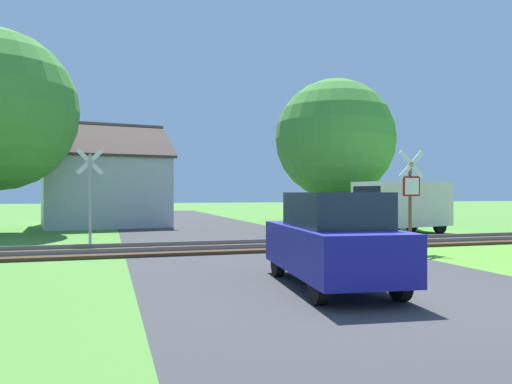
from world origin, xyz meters
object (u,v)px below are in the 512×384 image
object	(u,v)px
tree_right	(335,139)
parked_car	(332,240)
crossing_sign_far	(90,190)
mail_truck	(400,205)
house	(104,189)
tree_far	(345,146)
stop_sign_near	(411,193)

from	to	relation	value
tree_right	parked_car	world-z (taller)	tree_right
crossing_sign_far	mail_truck	distance (m)	12.71
house	tree_far	distance (m)	15.17
house	tree_right	bearing A→B (deg)	-23.79
stop_sign_near	tree_right	bearing A→B (deg)	-108.52
crossing_sign_far	parked_car	distance (m)	9.86
house	mail_truck	world-z (taller)	house
tree_far	house	bearing A→B (deg)	-175.53
stop_sign_near	tree_far	world-z (taller)	tree_far
stop_sign_near	crossing_sign_far	world-z (taller)	crossing_sign_far
tree_far	parked_car	bearing A→B (deg)	-117.35
tree_right	stop_sign_near	bearing A→B (deg)	-104.85
stop_sign_near	tree_right	distance (m)	12.35
house	crossing_sign_far	bearing A→B (deg)	-100.05
stop_sign_near	house	xyz separation A→B (m)	(-8.91, 14.96, 0.23)
stop_sign_near	parked_car	bearing A→B (deg)	39.99
tree_far	tree_right	world-z (taller)	tree_right
house	tree_far	xyz separation A→B (m)	(14.87, 1.16, 2.78)
crossing_sign_far	tree_right	bearing A→B (deg)	20.98
tree_right	mail_truck	xyz separation A→B (m)	(0.26, -5.83, -3.44)
tree_right	mail_truck	bearing A→B (deg)	-87.46
house	tree_right	xyz separation A→B (m)	(11.98, -3.36, 2.68)
tree_right	parked_car	bearing A→B (deg)	-115.79
stop_sign_near	house	bearing A→B (deg)	-62.90
parked_car	tree_far	bearing A→B (deg)	68.19
parked_car	house	bearing A→B (deg)	107.77
house	tree_far	bearing A→B (deg)	-3.67
mail_truck	house	bearing A→B (deg)	39.01
tree_far	crossing_sign_far	bearing A→B (deg)	-141.94
house	tree_far	world-z (taller)	tree_far
crossing_sign_far	tree_right	distance (m)	14.66
stop_sign_near	tree_right	world-z (taller)	tree_right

